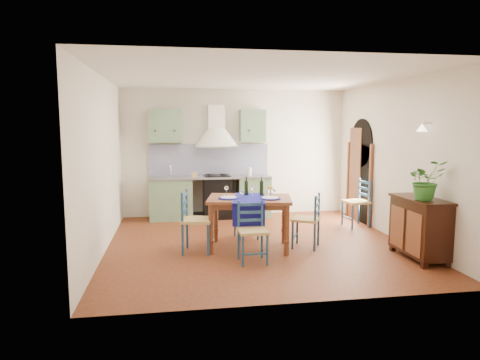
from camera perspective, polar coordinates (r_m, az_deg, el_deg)
name	(u,v)px	position (r m, az deg, el deg)	size (l,w,h in m)	color
floor	(257,243)	(7.42, 2.27, -8.46)	(5.00, 5.00, 0.00)	#4C1C10
back_wall	(216,170)	(9.39, -3.25, 1.40)	(5.00, 0.96, 2.80)	beige
right_wall	(388,163)	(8.28, 19.12, 2.22)	(0.26, 5.00, 2.80)	beige
left_wall	(103,164)	(7.11, -17.85, 2.00)	(0.04, 5.00, 2.80)	beige
ceiling	(258,77)	(7.18, 2.39, 13.62)	(5.00, 5.00, 0.01)	silver
dining_table	(250,204)	(6.96, 1.29, -3.17)	(1.48, 1.16, 1.16)	brown
chair_near	(252,231)	(6.35, 1.64, -6.82)	(0.42, 0.42, 0.90)	navy
chair_far	(247,215)	(7.64, 0.90, -4.68)	(0.44, 0.44, 0.83)	navy
chair_left	(195,221)	(6.84, -6.04, -5.42)	(0.55, 0.55, 0.99)	navy
chair_right	(308,220)	(7.16, 9.03, -5.27)	(0.57, 0.57, 0.90)	navy
chair_spare	(357,202)	(8.86, 15.39, -2.86)	(0.50, 0.50, 0.95)	navy
sideboard	(419,226)	(7.03, 22.80, -5.65)	(0.50, 1.05, 0.94)	black
potted_plant	(426,180)	(6.74, 23.54, -0.01)	(0.53, 0.46, 0.58)	#296824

